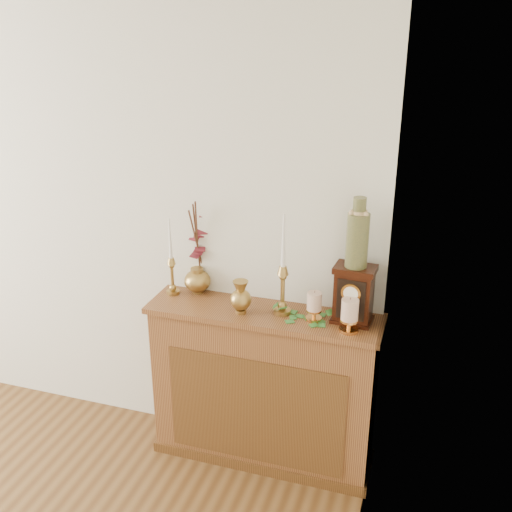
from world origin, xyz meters
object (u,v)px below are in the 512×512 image
(candlestick_center, at_px, (283,282))
(mantel_clock, at_px, (354,295))
(bud_vase, at_px, (241,297))
(ginger_jar, at_px, (199,249))
(candlestick_left, at_px, (172,270))
(ceramic_vase, at_px, (358,236))

(candlestick_center, xyz_separation_m, mantel_clock, (0.36, 0.02, -0.03))
(bud_vase, xyz_separation_m, mantel_clock, (0.56, 0.08, 0.06))
(ginger_jar, distance_m, mantel_clock, 0.89)
(candlestick_left, xyz_separation_m, ginger_jar, (0.12, 0.10, 0.10))
(ginger_jar, bearing_deg, candlestick_left, -141.68)
(ginger_jar, bearing_deg, mantel_clock, -8.00)
(candlestick_center, xyz_separation_m, ginger_jar, (-0.51, 0.14, 0.07))
(candlestick_left, distance_m, candlestick_center, 0.64)
(ginger_jar, relative_size, ceramic_vase, 1.56)
(candlestick_center, distance_m, ceramic_vase, 0.45)
(candlestick_left, height_order, candlestick_center, candlestick_center)
(candlestick_center, distance_m, mantel_clock, 0.36)
(candlestick_center, bearing_deg, ceramic_vase, 3.38)
(bud_vase, xyz_separation_m, ginger_jar, (-0.31, 0.20, 0.15))
(mantel_clock, bearing_deg, ceramic_vase, 90.00)
(candlestick_center, relative_size, mantel_clock, 1.79)
(candlestick_center, relative_size, bud_vase, 2.99)
(bud_vase, bearing_deg, candlestick_left, 166.21)
(ginger_jar, bearing_deg, bud_vase, -33.31)
(candlestick_left, distance_m, ceramic_vase, 1.04)
(ceramic_vase, bearing_deg, mantel_clock, -94.35)
(ceramic_vase, bearing_deg, candlestick_left, 178.70)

